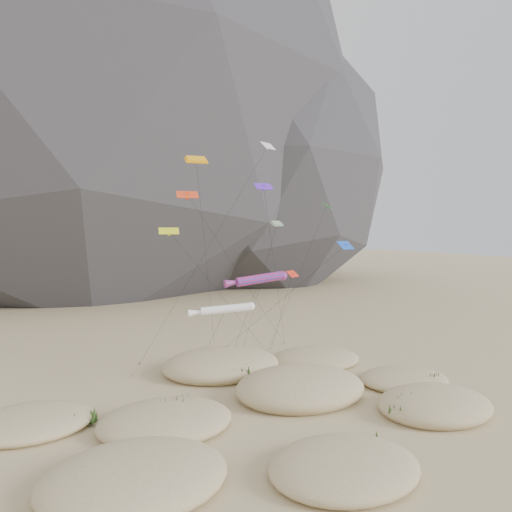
% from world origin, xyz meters
% --- Properties ---
extents(ground, '(500.00, 500.00, 0.00)m').
position_xyz_m(ground, '(0.00, 0.00, 0.00)').
color(ground, '#CCB789').
rests_on(ground, ground).
extents(rock_headland, '(226.37, 148.64, 177.50)m').
position_xyz_m(rock_headland, '(6.37, 118.72, 72.68)').
color(rock_headland, black).
rests_on(rock_headland, ground).
extents(dunes, '(49.79, 39.16, 4.02)m').
position_xyz_m(dunes, '(-1.63, 5.27, 0.70)').
color(dunes, '#CCB789').
rests_on(dunes, ground).
extents(dune_grass, '(42.02, 29.23, 1.57)m').
position_xyz_m(dune_grass, '(-0.05, 4.31, 0.86)').
color(dune_grass, black).
rests_on(dune_grass, ground).
extents(kite_stakes, '(25.23, 5.27, 0.30)m').
position_xyz_m(kite_stakes, '(1.84, 22.83, 0.15)').
color(kite_stakes, '#3F2D1E').
rests_on(kite_stakes, ground).
extents(rainbow_tube_kite, '(8.03, 12.01, 12.74)m').
position_xyz_m(rainbow_tube_kite, '(2.48, 13.41, 11.85)').
color(rainbow_tube_kite, red).
rests_on(rainbow_tube_kite, ground).
extents(white_tube_kite, '(7.06, 14.24, 9.78)m').
position_xyz_m(white_tube_kite, '(-3.29, 11.06, 9.05)').
color(white_tube_kite, white).
rests_on(white_tube_kite, ground).
extents(orange_parafoil, '(9.97, 14.37, 25.79)m').
position_xyz_m(orange_parafoil, '(-5.38, 13.23, 24.96)').
color(orange_parafoil, orange).
rests_on(orange_parafoil, ground).
extents(multi_parafoil, '(2.03, 9.75, 18.81)m').
position_xyz_m(multi_parafoil, '(6.37, 15.54, 18.14)').
color(multi_parafoil, '#EC5418').
rests_on(multi_parafoil, ground).
extents(delta_kites, '(24.41, 18.82, 28.70)m').
position_xyz_m(delta_kites, '(3.59, 12.73, 19.23)').
color(delta_kites, red).
rests_on(delta_kites, ground).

